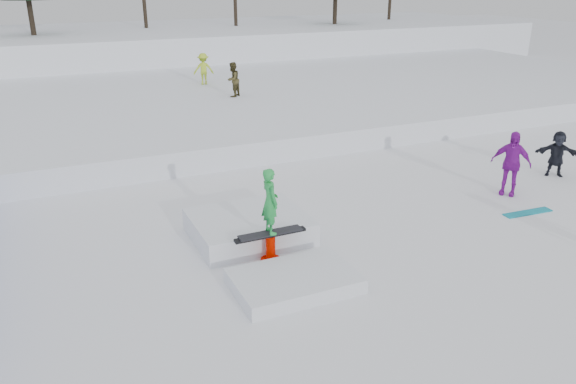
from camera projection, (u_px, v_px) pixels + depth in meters
name	position (u px, v px, depth m)	size (l,w,h in m)	color
ground	(306.00, 278.00, 11.43)	(120.00, 120.00, 0.00)	white
snow_berm	(103.00, 49.00, 36.44)	(60.00, 14.00, 2.40)	white
snow_midrise	(147.00, 104.00, 24.86)	(50.00, 18.00, 0.80)	white
walker_olive	(233.00, 80.00, 24.15)	(0.72, 0.56, 1.47)	#40391B
walker_ygreen	(203.00, 69.00, 26.86)	(0.95, 0.55, 1.48)	#B2D32C
spectator_purple	(511.00, 163.00, 15.48)	(1.07, 0.44, 1.82)	purple
spectator_dark	(557.00, 154.00, 17.01)	(1.29, 0.41, 1.40)	black
loose_board_teal	(528.00, 213.00, 14.54)	(1.40, 0.28, 0.03)	teal
jib_rail_feature	(261.00, 238.00, 12.49)	(2.60, 4.40, 2.11)	white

